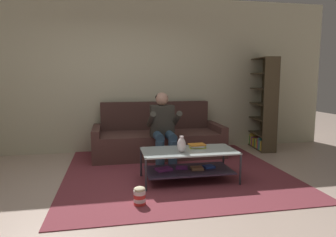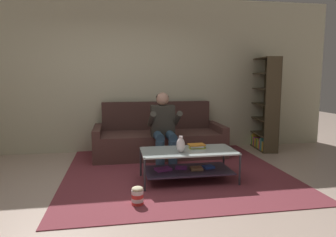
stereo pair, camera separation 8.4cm
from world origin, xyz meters
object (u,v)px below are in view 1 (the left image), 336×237
Objects in this scene: vase at (182,145)px; popcorn_tub at (140,196)px; person_seated_center at (163,125)px; coffee_table at (188,161)px; bookshelf at (262,113)px; book_stack at (197,146)px; couch at (158,139)px.

vase is 1.03× the size of popcorn_tub.
person_seated_center is at bearing 70.89° from popcorn_tub.
bookshelf is at bearing 40.16° from coffee_table.
person_seated_center is at bearing 93.84° from vase.
book_stack is (0.34, -0.78, -0.18)m from person_seated_center.
vase is at bearing 43.21° from popcorn_tub.
couch reaches higher than coffee_table.
couch is 1.97× the size of person_seated_center.
coffee_table is 0.30m from vase.
person_seated_center is 2.27m from bookshelf.
couch is 1.46m from coffee_table.
coffee_table is 1.01m from popcorn_tub.
couch reaches higher than popcorn_tub.
book_stack is 1.23m from popcorn_tub.
person_seated_center reaches higher than vase.
popcorn_tub is (-0.54, -1.56, -0.53)m from person_seated_center.
book_stack is (0.34, -1.34, 0.15)m from couch.
popcorn_tub is at bearing -136.79° from vase.
bookshelf is at bearing 40.52° from book_stack.
bookshelf reaches higher than couch.
person_seated_center reaches higher than book_stack.
couch is 2.19m from bookshelf.
vase is 2.72m from bookshelf.
bookshelf is (1.95, 1.65, 0.43)m from coffee_table.
coffee_table is 5.98× the size of popcorn_tub.
coffee_table is (0.19, -1.45, -0.02)m from couch.
vase reaches higher than coffee_table.
popcorn_tub is at bearing -109.11° from person_seated_center.
vase is at bearing -139.88° from coffee_table.
vase is (0.07, -1.55, 0.23)m from couch.
person_seated_center is (0.00, -0.56, 0.33)m from couch.
popcorn_tub is at bearing -138.40° from book_stack.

